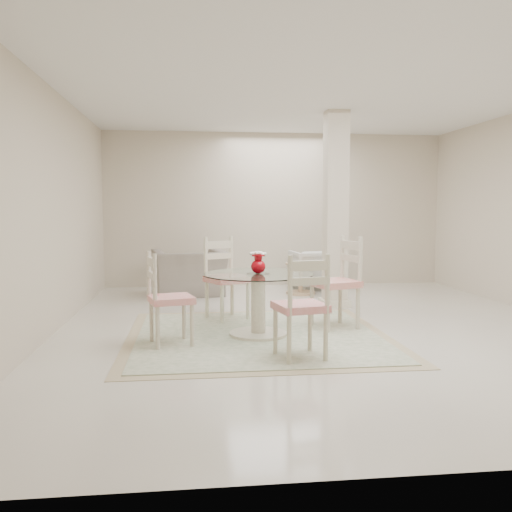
{
  "coord_description": "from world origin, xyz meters",
  "views": [
    {
      "loc": [
        -1.48,
        -6.06,
        1.37
      ],
      "look_at": [
        -0.79,
        -0.18,
        0.85
      ],
      "focal_mm": 38.0,
      "sensor_mm": 36.0,
      "label": 1
    }
  ],
  "objects": [
    {
      "name": "area_rug",
      "position": [
        -0.79,
        -0.38,
        0.01
      ],
      "size": [
        2.79,
        2.79,
        0.02
      ],
      "color": "tan",
      "rests_on": "ground"
    },
    {
      "name": "dining_chair_north",
      "position": [
        -1.09,
        0.59,
        0.59
      ],
      "size": [
        0.61,
        0.61,
        1.12
      ],
      "rotation": [
        0.0,
        0.0,
        0.48
      ],
      "color": "beige",
      "rests_on": "ground"
    },
    {
      "name": "dining_chair_west",
      "position": [
        -1.76,
        -0.67,
        0.55
      ],
      "size": [
        0.5,
        0.5,
        1.04
      ],
      "rotation": [
        0.0,
        0.0,
        1.82
      ],
      "color": "beige",
      "rests_on": "ground"
    },
    {
      "name": "column",
      "position": [
        0.5,
        1.3,
        1.35
      ],
      "size": [
        0.3,
        0.3,
        2.7
      ],
      "primitive_type": "cube",
      "color": "beige",
      "rests_on": "ground"
    },
    {
      "name": "armchair_white",
      "position": [
        0.57,
        2.98,
        0.33
      ],
      "size": [
        0.77,
        0.79,
        0.67
      ],
      "primitive_type": "imported",
      "rotation": [
        0.0,
        0.0,
        3.23
      ],
      "color": "silver",
      "rests_on": "ground"
    },
    {
      "name": "dining_chair_east",
      "position": [
        0.2,
        -0.09,
        0.61
      ],
      "size": [
        0.57,
        0.57,
        1.16
      ],
      "rotation": [
        0.0,
        0.0,
        -1.3
      ],
      "color": "beige",
      "rests_on": "ground"
    },
    {
      "name": "red_vase",
      "position": [
        -0.79,
        -0.38,
        0.79
      ],
      "size": [
        0.18,
        0.16,
        0.24
      ],
      "color": "#A0040E",
      "rests_on": "dining_table"
    },
    {
      "name": "dining_table",
      "position": [
        -0.79,
        -0.38,
        0.35
      ],
      "size": [
        1.18,
        1.18,
        0.68
      ],
      "rotation": [
        0.0,
        0.0,
        0.29
      ],
      "color": "beige",
      "rests_on": "ground"
    },
    {
      "name": "dining_chair_south",
      "position": [
        -0.5,
        -1.36,
        0.56
      ],
      "size": [
        0.5,
        0.5,
        1.07
      ],
      "rotation": [
        0.0,
        0.0,
        3.34
      ],
      "color": "beige",
      "rests_on": "ground"
    },
    {
      "name": "recliner_taupe",
      "position": [
        -1.53,
        2.54,
        0.36
      ],
      "size": [
        1.24,
        1.12,
        0.72
      ],
      "primitive_type": "imported",
      "rotation": [
        0.0,
        0.0,
        3.3
      ],
      "color": "gray",
      "rests_on": "ground"
    },
    {
      "name": "room_shell",
      "position": [
        0.0,
        0.0,
        1.86
      ],
      "size": [
        6.02,
        7.02,
        2.71
      ],
      "color": "beige",
      "rests_on": "ground"
    },
    {
      "name": "ground",
      "position": [
        0.0,
        0.0,
        0.0
      ],
      "size": [
        7.0,
        7.0,
        0.0
      ],
      "primitive_type": "plane",
      "color": "silver",
      "rests_on": "ground"
    },
    {
      "name": "side_table",
      "position": [
        0.24,
        2.43,
        0.23
      ],
      "size": [
        0.49,
        0.49,
        0.5
      ],
      "color": "tan",
      "rests_on": "ground"
    }
  ]
}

